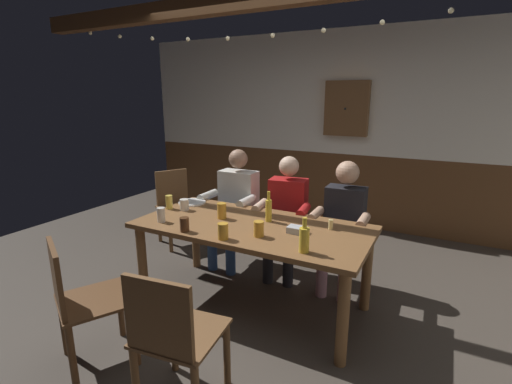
# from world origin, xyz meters

# --- Properties ---
(ground_plane) EXTENTS (7.24, 7.24, 0.00)m
(ground_plane) POSITION_xyz_m (0.00, 0.00, 0.00)
(ground_plane) COLOR #423A33
(back_wall_upper) EXTENTS (6.03, 0.12, 1.60)m
(back_wall_upper) POSITION_xyz_m (0.00, 2.63, 1.79)
(back_wall_upper) COLOR silver
(back_wall_wainscot) EXTENTS (6.03, 0.12, 0.99)m
(back_wall_wainscot) POSITION_xyz_m (0.00, 2.63, 0.50)
(back_wall_wainscot) COLOR brown
(back_wall_wainscot) RESTS_ON ground_plane
(dining_table) EXTENTS (1.91, 0.92, 0.73)m
(dining_table) POSITION_xyz_m (0.00, 0.15, 0.64)
(dining_table) COLOR brown
(dining_table) RESTS_ON ground_plane
(person_0) EXTENTS (0.54, 0.52, 1.22)m
(person_0) POSITION_xyz_m (-0.57, 0.83, 0.67)
(person_0) COLOR silver
(person_0) RESTS_ON ground_plane
(person_1) EXTENTS (0.54, 0.55, 1.19)m
(person_1) POSITION_xyz_m (0.01, 0.83, 0.65)
(person_1) COLOR #AD1919
(person_1) RESTS_ON ground_plane
(person_2) EXTENTS (0.50, 0.51, 1.19)m
(person_2) POSITION_xyz_m (0.58, 0.83, 0.65)
(person_2) COLOR black
(person_2) RESTS_ON ground_plane
(chair_empty_near_right) EXTENTS (0.60, 0.60, 0.88)m
(chair_empty_near_right) POSITION_xyz_m (-0.63, -1.01, 0.48)
(chair_empty_near_right) COLOR brown
(chair_empty_near_right) RESTS_ON ground_plane
(chair_empty_near_left) EXTENTS (0.60, 0.60, 0.88)m
(chair_empty_near_left) POSITION_xyz_m (-1.51, 0.99, 0.48)
(chair_empty_near_left) COLOR brown
(chair_empty_near_left) RESTS_ON ground_plane
(chair_empty_far_end) EXTENTS (0.49, 0.49, 0.88)m
(chair_empty_far_end) POSITION_xyz_m (0.14, -1.03, 0.48)
(chair_empty_far_end) COLOR brown
(chair_empty_far_end) RESTS_ON ground_plane
(table_candle) EXTENTS (0.04, 0.04, 0.08)m
(table_candle) POSITION_xyz_m (0.60, 0.34, 0.77)
(table_candle) COLOR #F9E08C
(table_candle) RESTS_ON dining_table
(condiment_caddy) EXTENTS (0.14, 0.10, 0.05)m
(condiment_caddy) POSITION_xyz_m (0.40, 0.14, 0.76)
(condiment_caddy) COLOR #B2B7BC
(condiment_caddy) RESTS_ON dining_table
(plate_0) EXTENTS (0.27, 0.27, 0.01)m
(plate_0) POSITION_xyz_m (-0.82, 0.42, 0.74)
(plate_0) COLOR white
(plate_0) RESTS_ON dining_table
(bottle_0) EXTENTS (0.05, 0.05, 0.26)m
(bottle_0) POSITION_xyz_m (0.08, 0.28, 0.83)
(bottle_0) COLOR gold
(bottle_0) RESTS_ON dining_table
(bottle_1) EXTENTS (0.07, 0.07, 0.24)m
(bottle_1) POSITION_xyz_m (0.57, -0.18, 0.83)
(bottle_1) COLOR gold
(bottle_1) RESTS_ON dining_table
(pint_glass_0) EXTENTS (0.08, 0.08, 0.10)m
(pint_glass_0) POSITION_xyz_m (-0.74, 0.21, 0.78)
(pint_glass_0) COLOR white
(pint_glass_0) RESTS_ON dining_table
(pint_glass_1) EXTENTS (0.07, 0.07, 0.11)m
(pint_glass_1) POSITION_xyz_m (-0.39, -0.24, 0.79)
(pint_glass_1) COLOR #4C2D19
(pint_glass_1) RESTS_ON dining_table
(pint_glass_2) EXTENTS (0.08, 0.08, 0.12)m
(pint_glass_2) POSITION_xyz_m (-0.04, -0.23, 0.79)
(pint_glass_2) COLOR gold
(pint_glass_2) RESTS_ON dining_table
(pint_glass_3) EXTENTS (0.06, 0.06, 0.13)m
(pint_glass_3) POSITION_xyz_m (-0.89, 0.17, 0.80)
(pint_glass_3) COLOR #E5C64C
(pint_glass_3) RESTS_ON dining_table
(pint_glass_4) EXTENTS (0.08, 0.08, 0.14)m
(pint_glass_4) POSITION_xyz_m (-0.30, 0.16, 0.80)
(pint_glass_4) COLOR gold
(pint_glass_4) RESTS_ON dining_table
(pint_glass_5) EXTENTS (0.08, 0.08, 0.12)m
(pint_glass_5) POSITION_xyz_m (0.17, -0.06, 0.79)
(pint_glass_5) COLOR gold
(pint_glass_5) RESTS_ON dining_table
(pint_glass_6) EXTENTS (0.07, 0.07, 0.12)m
(pint_glass_6) POSITION_xyz_m (-0.71, -0.15, 0.79)
(pint_glass_6) COLOR white
(pint_glass_6) RESTS_ON dining_table
(wall_dart_cabinet) EXTENTS (0.56, 0.15, 0.70)m
(wall_dart_cabinet) POSITION_xyz_m (0.13, 2.50, 1.60)
(wall_dart_cabinet) COLOR brown
(string_lights) EXTENTS (4.26, 0.04, 0.21)m
(string_lights) POSITION_xyz_m (0.00, 0.50, 2.29)
(string_lights) COLOR #F9EAB2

